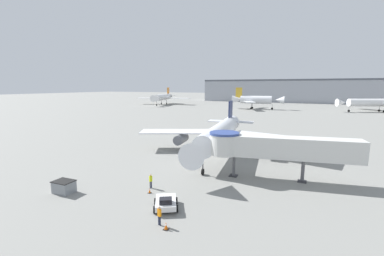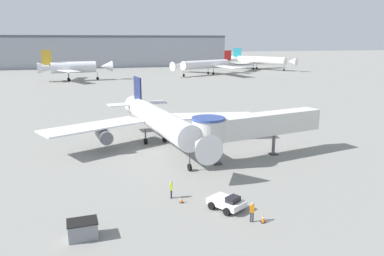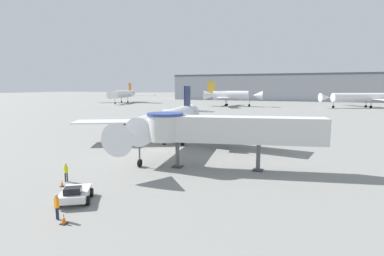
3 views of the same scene
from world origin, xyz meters
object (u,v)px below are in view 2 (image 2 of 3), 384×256
at_px(main_airplane, 159,121).
at_px(jet_bridge, 250,126).
at_px(background_jet_red_tail, 207,64).
at_px(ground_crew_marshaller, 252,211).
at_px(service_container_gray, 83,229).
at_px(traffic_cone_near_nose, 182,200).
at_px(pushback_tug_white, 227,202).
at_px(background_jet_teal_tail, 260,60).
at_px(background_jet_gold_tail, 73,67).
at_px(traffic_cone_apron_front, 263,219).
at_px(ground_crew_wing_walker, 171,188).

xyz_separation_m(main_airplane, jet_bridge, (10.37, -8.97, 0.59)).
bearing_deg(background_jet_red_tail, ground_crew_marshaller, -42.00).
height_order(main_airplane, background_jet_red_tail, background_jet_red_tail).
xyz_separation_m(service_container_gray, traffic_cone_near_nose, (9.22, 4.24, -0.44)).
relative_size(pushback_tug_white, background_jet_teal_tail, 0.11).
distance_m(jet_bridge, pushback_tug_white, 16.22).
xyz_separation_m(pushback_tug_white, background_jet_gold_tail, (-16.30, 119.80, 4.42)).
xyz_separation_m(pushback_tug_white, traffic_cone_near_nose, (-3.77, 2.51, -0.37)).
bearing_deg(service_container_gray, background_jet_red_tail, 67.80).
bearing_deg(ground_crew_marshaller, traffic_cone_apron_front, 175.37).
height_order(jet_bridge, background_jet_gold_tail, background_jet_gold_tail).
bearing_deg(background_jet_red_tail, traffic_cone_apron_front, -41.59).
bearing_deg(service_container_gray, background_jet_teal_tail, 59.54).
bearing_deg(pushback_tug_white, traffic_cone_near_nose, 115.57).
distance_m(jet_bridge, ground_crew_marshaller, 18.21).
distance_m(traffic_cone_apron_front, background_jet_teal_tail, 168.14).
xyz_separation_m(background_jet_gold_tail, background_jet_teal_tail, (91.38, 28.23, -0.31)).
height_order(ground_crew_marshaller, background_jet_gold_tail, background_jet_gold_tail).
xyz_separation_m(main_airplane, ground_crew_wing_walker, (-2.39, -18.56, -2.88)).
height_order(ground_crew_marshaller, ground_crew_wing_walker, ground_crew_marshaller).
relative_size(main_airplane, background_jet_teal_tail, 0.97).
relative_size(main_airplane, traffic_cone_near_nose, 53.97).
relative_size(jet_bridge, ground_crew_wing_walker, 10.63).
bearing_deg(jet_bridge, traffic_cone_apron_front, -121.80).
distance_m(pushback_tug_white, background_jet_red_tail, 135.31).
bearing_deg(ground_crew_marshaller, background_jet_gold_tail, -64.39).
distance_m(main_airplane, pushback_tug_white, 22.71).
distance_m(pushback_tug_white, traffic_cone_near_nose, 4.55).
height_order(pushback_tug_white, background_jet_red_tail, background_jet_red_tail).
distance_m(service_container_gray, traffic_cone_near_nose, 10.16).
xyz_separation_m(service_container_gray, traffic_cone_apron_front, (15.05, -1.63, -0.38)).
bearing_deg(background_jet_gold_tail, background_jet_red_tail, -85.91).
xyz_separation_m(service_container_gray, background_jet_gold_tail, (-3.31, 121.53, 4.36)).
bearing_deg(background_jet_gold_tail, service_container_gray, 176.35).
distance_m(main_airplane, ground_crew_marshaller, 25.73).
bearing_deg(main_airplane, background_jet_teal_tail, 50.88).
bearing_deg(traffic_cone_apron_front, background_jet_teal_tail, 64.25).
bearing_deg(background_jet_teal_tail, background_jet_red_tail, 174.53).
bearing_deg(background_jet_gold_tail, ground_crew_marshaller, -177.12).
bearing_deg(background_jet_red_tail, jet_bridge, -40.96).
height_order(jet_bridge, pushback_tug_white, jet_bridge).
bearing_deg(ground_crew_marshaller, traffic_cone_near_nose, -30.71).
bearing_deg(pushback_tug_white, background_jet_red_tail, 41.90).
xyz_separation_m(service_container_gray, ground_crew_wing_walker, (8.51, 5.55, 0.31)).
bearing_deg(background_jet_gold_tail, traffic_cone_near_nose, -179.11).
distance_m(background_jet_teal_tail, background_jet_red_tail, 39.53).
bearing_deg(jet_bridge, pushback_tug_white, -133.11).
height_order(service_container_gray, background_jet_red_tail, background_jet_red_tail).
xyz_separation_m(traffic_cone_near_nose, background_jet_gold_tail, (-12.53, 117.29, 4.79)).
height_order(pushback_tug_white, background_jet_teal_tail, background_jet_teal_tail).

